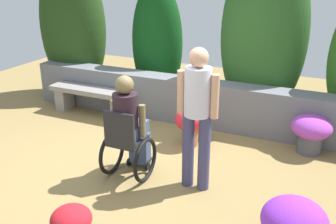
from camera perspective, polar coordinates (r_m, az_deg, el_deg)
name	(u,v)px	position (r m, az deg, el deg)	size (l,w,h in m)	color
ground_plane	(139,167)	(5.20, -4.32, -8.13)	(10.91, 10.91, 0.00)	olive
stone_retaining_wall	(189,101)	(6.50, 3.05, 1.68)	(5.95, 0.40, 0.74)	slate
hedge_backdrop	(203,38)	(6.78, 5.18, 10.78)	(6.67, 1.13, 2.91)	#203C16
stone_bench	(91,97)	(6.96, -11.28, 2.15)	(1.54, 0.36, 0.48)	gray
person_in_wheelchair	(129,130)	(4.76, -5.81, -2.70)	(0.53, 0.66, 1.33)	black
person_standing_companion	(197,110)	(4.36, 4.32, 0.23)	(0.49, 0.30, 1.70)	#3E3E67
flower_pot_purple_near	(190,123)	(5.65, 3.27, -1.57)	(0.44, 0.44, 0.59)	#A6683F
flower_pot_terracotta_by_wall	(72,224)	(3.86, -14.00, -15.75)	(0.39, 0.39, 0.44)	#506049
flower_pot_red_accent	(294,224)	(3.82, 18.03, -15.45)	(0.60, 0.60, 0.57)	#595F4C
flower_pot_small_foreground	(311,131)	(5.79, 20.33, -2.61)	(0.57, 0.57, 0.56)	#4A4C56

